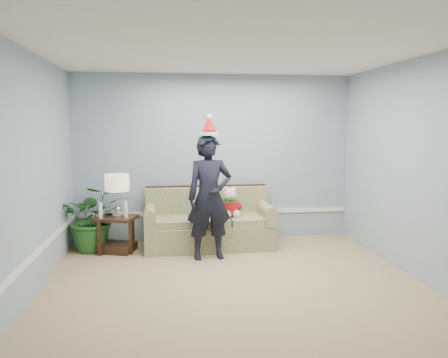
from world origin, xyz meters
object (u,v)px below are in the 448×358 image
at_px(sofa, 209,226).
at_px(table_lamp, 117,185).
at_px(houseplant, 94,218).
at_px(man, 209,197).
at_px(side_table, 117,238).
at_px(teddy_bear, 230,206).

xyz_separation_m(sofa, table_lamp, (-1.36, -0.15, 0.69)).
xyz_separation_m(houseplant, man, (1.69, -0.62, 0.37)).
distance_m(table_lamp, man, 1.41).
distance_m(table_lamp, houseplant, 0.65).
bearing_deg(table_lamp, side_table, 153.09).
xyz_separation_m(man, teddy_bear, (0.37, 0.54, -0.23)).
bearing_deg(side_table, table_lamp, -26.91).
bearing_deg(table_lamp, man, -20.14).
bearing_deg(man, teddy_bear, 49.21).
bearing_deg(teddy_bear, sofa, 157.47).
xyz_separation_m(side_table, table_lamp, (0.03, -0.02, 0.81)).
bearing_deg(sofa, man, -95.06).
bearing_deg(table_lamp, teddy_bear, 2.03).
bearing_deg(teddy_bear, table_lamp, 174.79).
distance_m(side_table, man, 1.59).
relative_size(sofa, side_table, 2.95).
height_order(houseplant, man, man).
xyz_separation_m(side_table, man, (1.35, -0.50, 0.67)).
bearing_deg(side_table, sofa, 5.39).
relative_size(side_table, houseplant, 0.66).
bearing_deg(man, side_table, 153.04).
xyz_separation_m(table_lamp, teddy_bear, (1.68, 0.06, -0.37)).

